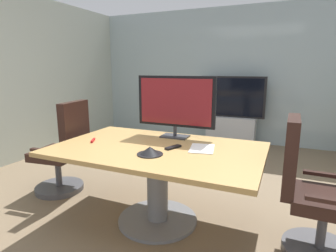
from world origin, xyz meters
name	(u,v)px	position (x,y,z in m)	size (l,w,h in m)	color
ground_plane	(172,215)	(0.00, 0.00, 0.00)	(7.45, 7.45, 0.00)	#7A664C
wall_back_glass_partition	(236,76)	(0.00, 3.22, 1.30)	(5.87, 0.10, 2.61)	#9EB2B7
conference_table	(157,167)	(-0.09, -0.14, 0.56)	(1.89, 1.18, 0.74)	#B2894C
office_chair_left	(64,155)	(-1.39, 0.02, 0.46)	(0.62, 0.60, 1.09)	#4C4C51
office_chair_right	(311,199)	(1.21, -0.07, 0.46)	(0.60, 0.57, 1.09)	#4C4C51
tv_monitor	(176,103)	(-0.08, 0.28, 1.10)	(0.84, 0.18, 0.64)	#333338
wall_display_unit	(231,122)	(0.02, 2.87, 0.44)	(1.20, 0.36, 1.31)	#B7BABC
conference_phone	(150,151)	(-0.05, -0.37, 0.78)	(0.22, 0.22, 0.07)	black
remote_control	(173,147)	(0.06, -0.11, 0.75)	(0.05, 0.17, 0.02)	black
whiteboard_marker	(93,140)	(-0.76, -0.21, 0.75)	(0.13, 0.02, 0.02)	red
paper_notepad	(202,149)	(0.30, -0.03, 0.75)	(0.21, 0.30, 0.01)	white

